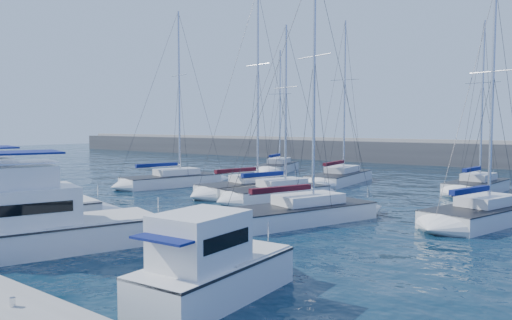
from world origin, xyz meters
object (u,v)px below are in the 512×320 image
Objects in this scene: motor_yacht_port_inner at (0,207)px; motor_yacht_stbd_outer at (210,270)px; sailboat_mid_e at (482,215)px; sailboat_back_c at (477,186)px; sailboat_mid_a at (172,180)px; motor_yacht_stbd_inner at (41,225)px; sailboat_mid_d at (302,213)px; sailboat_mid_b at (250,187)px; sailboat_back_b at (340,177)px; sailboat_mid_c at (277,193)px; sailboat_back_a at (278,167)px.

motor_yacht_port_inner is 16.01m from motor_yacht_stbd_outer.
sailboat_back_c reaches higher than sailboat_mid_e.
sailboat_mid_a reaches higher than sailboat_mid_e.
motor_yacht_stbd_inner is 0.68× the size of sailboat_back_c.
sailboat_mid_d is (18.02, -6.69, -0.01)m from sailboat_mid_a.
sailboat_mid_d reaches higher than sailboat_mid_e.
motor_yacht_stbd_inner is at bearing -67.43° from sailboat_mid_b.
sailboat_back_b reaches higher than sailboat_mid_e.
motor_yacht_port_inner is 0.64× the size of sailboat_mid_d.
sailboat_mid_c is 0.89× the size of sailboat_back_a.
sailboat_mid_c is at bearing 86.29° from motor_yacht_port_inner.
motor_yacht_stbd_outer is at bearing -76.78° from sailboat_back_a.
motor_yacht_stbd_inner is 38.62m from sailboat_back_a.
sailboat_mid_e is (13.23, 17.98, -0.63)m from motor_yacht_stbd_inner.
sailboat_mid_a is 26.07m from sailboat_mid_e.
sailboat_back_a is at bearing 106.52° from sailboat_mid_a.
sailboat_mid_c is 8.05m from sailboat_mid_d.
sailboat_back_b is (-2.30, 30.42, -0.62)m from motor_yacht_stbd_inner.
sailboat_back_b reaches higher than motor_yacht_stbd_inner.
sailboat_back_a is 23.68m from sailboat_back_c.
motor_yacht_stbd_outer is at bearing -42.93° from sailboat_mid_c.
sailboat_mid_b is 1.26× the size of sailboat_mid_c.
sailboat_mid_b is 1.05× the size of sailboat_back_b.
sailboat_mid_e is at bearing 16.96° from sailboat_mid_c.
sailboat_back_c is at bearing 90.76° from motor_yacht_stbd_inner.
motor_yacht_port_inner is 0.60× the size of sailboat_mid_a.
sailboat_mid_d is 19.32m from sailboat_back_c.
sailboat_back_c is (-0.25, 31.06, -0.42)m from motor_yacht_stbd_outer.
sailboat_mid_d is at bearing -99.33° from sailboat_back_c.
motor_yacht_port_inner is at bearing -104.84° from sailboat_back_b.
sailboat_mid_c is at bearing 9.09° from sailboat_mid_a.
motor_yacht_stbd_inner is at bearing -103.33° from sailboat_back_c.
sailboat_back_b is at bearing 155.26° from sailboat_mid_e.
motor_yacht_port_inner is at bearing -124.96° from sailboat_mid_e.
sailboat_mid_d is (9.36, -7.00, -0.02)m from sailboat_mid_b.
sailboat_back_c reaches higher than motor_yacht_port_inner.
sailboat_mid_a is at bearing -168.35° from sailboat_mid_e.
sailboat_mid_d is at bearing -130.94° from sailboat_mid_e.
sailboat_mid_b is 18.12m from sailboat_back_c.
sailboat_mid_a is at bearing -107.26° from sailboat_back_a.
sailboat_back_c is at bearing 95.18° from sailboat_mid_d.
sailboat_back_c is at bearing -31.93° from sailboat_back_a.
sailboat_back_b is 1.10× the size of sailboat_back_c.
sailboat_mid_d is at bearing -27.51° from sailboat_mid_c.
motor_yacht_stbd_inner is 13.41m from sailboat_mid_d.
sailboat_mid_e is 0.92× the size of sailboat_back_a.
sailboat_mid_b reaches higher than sailboat_mid_d.
sailboat_mid_a is at bearing -147.82° from sailboat_back_c.
motor_yacht_stbd_outer is (15.98, -1.00, -0.19)m from motor_yacht_port_inner.
sailboat_mid_e is at bearing 74.54° from motor_yacht_stbd_outer.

